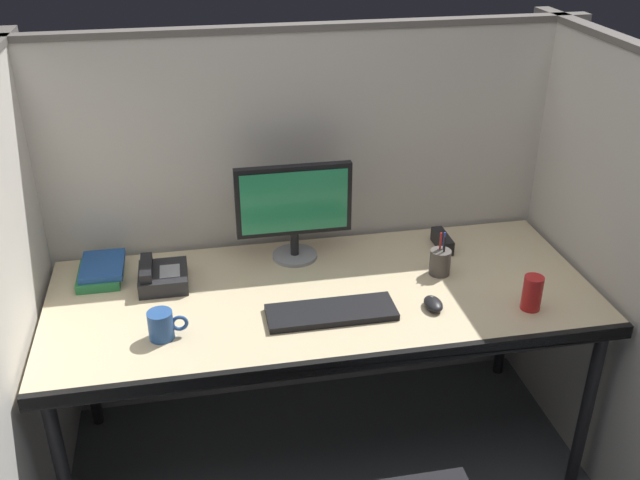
# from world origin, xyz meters

# --- Properties ---
(cubicle_partition_rear) EXTENTS (2.21, 0.06, 1.57)m
(cubicle_partition_rear) POSITION_xyz_m (0.00, 0.74, 0.79)
(cubicle_partition_rear) COLOR beige
(cubicle_partition_rear) RESTS_ON ground
(cubicle_partition_left) EXTENTS (0.06, 1.41, 1.57)m
(cubicle_partition_left) POSITION_xyz_m (-0.99, 0.20, 0.79)
(cubicle_partition_left) COLOR beige
(cubicle_partition_left) RESTS_ON ground
(cubicle_partition_right) EXTENTS (0.06, 1.41, 1.57)m
(cubicle_partition_right) POSITION_xyz_m (0.99, 0.20, 0.79)
(cubicle_partition_right) COLOR beige
(cubicle_partition_right) RESTS_ON ground
(desk) EXTENTS (1.90, 0.80, 0.74)m
(desk) POSITION_xyz_m (0.00, 0.29, 0.69)
(desk) COLOR beige
(desk) RESTS_ON ground
(monitor_center) EXTENTS (0.43, 0.17, 0.37)m
(monitor_center) POSITION_xyz_m (-0.06, 0.57, 0.96)
(monitor_center) COLOR gray
(monitor_center) RESTS_ON desk
(keyboard_main) EXTENTS (0.43, 0.15, 0.02)m
(keyboard_main) POSITION_xyz_m (-0.00, 0.15, 0.75)
(keyboard_main) COLOR black
(keyboard_main) RESTS_ON desk
(computer_mouse) EXTENTS (0.06, 0.10, 0.04)m
(computer_mouse) POSITION_xyz_m (0.35, 0.13, 0.76)
(computer_mouse) COLOR black
(computer_mouse) RESTS_ON desk
(book_stack) EXTENTS (0.16, 0.22, 0.06)m
(book_stack) POSITION_xyz_m (-0.77, 0.55, 0.77)
(book_stack) COLOR #26723F
(book_stack) RESTS_ON desk
(pen_cup) EXTENTS (0.08, 0.08, 0.16)m
(pen_cup) POSITION_xyz_m (0.44, 0.35, 0.79)
(pen_cup) COLOR #4C4742
(pen_cup) RESTS_ON desk
(soda_can) EXTENTS (0.07, 0.07, 0.12)m
(soda_can) POSITION_xyz_m (0.67, 0.07, 0.80)
(soda_can) COLOR red
(soda_can) RESTS_ON desk
(red_stapler) EXTENTS (0.04, 0.15, 0.06)m
(red_stapler) POSITION_xyz_m (0.52, 0.53, 0.77)
(red_stapler) COLOR black
(red_stapler) RESTS_ON desk
(desk_phone) EXTENTS (0.17, 0.19, 0.09)m
(desk_phone) POSITION_xyz_m (-0.55, 0.46, 0.77)
(desk_phone) COLOR black
(desk_phone) RESTS_ON desk
(coffee_mug) EXTENTS (0.13, 0.08, 0.09)m
(coffee_mug) POSITION_xyz_m (-0.55, 0.13, 0.79)
(coffee_mug) COLOR #264C8C
(coffee_mug) RESTS_ON desk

